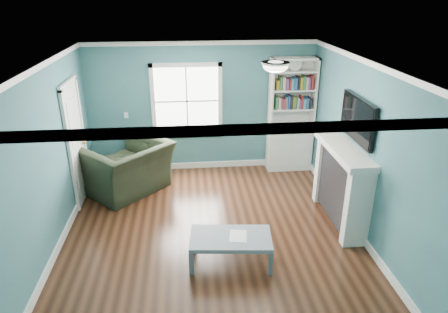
{
  "coord_description": "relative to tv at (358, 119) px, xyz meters",
  "views": [
    {
      "loc": [
        -0.32,
        -5.22,
        3.52
      ],
      "look_at": [
        0.23,
        0.4,
        1.12
      ],
      "focal_mm": 32.0,
      "sensor_mm": 36.0,
      "label": 1
    }
  ],
  "objects": [
    {
      "name": "tv",
      "position": [
        0.0,
        0.0,
        0.0
      ],
      "size": [
        0.06,
        1.1,
        0.65
      ],
      "primitive_type": "cube",
      "color": "black",
      "rests_on": "fireplace"
    },
    {
      "name": "light_switch",
      "position": [
        -3.7,
        2.28,
        -0.52
      ],
      "size": [
        0.08,
        0.01,
        0.12
      ],
      "primitive_type": "cube",
      "color": "white",
      "rests_on": "room_walls"
    },
    {
      "name": "bookshelf",
      "position": [
        -0.43,
        2.1,
        -0.8
      ],
      "size": [
        0.9,
        0.35,
        2.31
      ],
      "color": "silver",
      "rests_on": "ground"
    },
    {
      "name": "coffee_table",
      "position": [
        -1.98,
        -0.89,
        -1.38
      ],
      "size": [
        1.16,
        0.71,
        0.4
      ],
      "rotation": [
        0.0,
        0.0,
        -0.1
      ],
      "color": "#505760",
      "rests_on": "ground"
    },
    {
      "name": "fireplace",
      "position": [
        -0.12,
        0.0,
        -1.09
      ],
      "size": [
        0.44,
        1.58,
        1.3
      ],
      "color": "black",
      "rests_on": "ground"
    },
    {
      "name": "trim",
      "position": [
        -2.2,
        -0.2,
        -0.49
      ],
      "size": [
        4.5,
        5.0,
        2.6
      ],
      "color": "white",
      "rests_on": "ground"
    },
    {
      "name": "room_walls",
      "position": [
        -2.2,
        -0.2,
        -0.14
      ],
      "size": [
        5.0,
        5.0,
        5.0
      ],
      "color": "#335E6B",
      "rests_on": "ground"
    },
    {
      "name": "recliner",
      "position": [
        -3.65,
        1.4,
        -1.1
      ],
      "size": [
        1.66,
        1.66,
        1.24
      ],
      "primitive_type": "imported",
      "rotation": [
        0.0,
        0.0,
        -2.35
      ],
      "color": "black",
      "rests_on": "ground"
    },
    {
      "name": "window",
      "position": [
        -2.5,
        2.29,
        -0.27
      ],
      "size": [
        1.4,
        0.06,
        1.5
      ],
      "color": "white",
      "rests_on": "room_walls"
    },
    {
      "name": "floor",
      "position": [
        -2.2,
        -0.2,
        -1.72
      ],
      "size": [
        5.0,
        5.0,
        0.0
      ],
      "primitive_type": "plane",
      "color": "black",
      "rests_on": "ground"
    },
    {
      "name": "paper_sheet",
      "position": [
        -1.88,
        -0.89,
        -1.32
      ],
      "size": [
        0.27,
        0.33,
        0.0
      ],
      "primitive_type": "cube",
      "rotation": [
        0.0,
        0.0,
        -0.15
      ],
      "color": "white",
      "rests_on": "coffee_table"
    },
    {
      "name": "ceiling_fixture",
      "position": [
        -1.3,
        -0.1,
        0.82
      ],
      "size": [
        0.38,
        0.38,
        0.15
      ],
      "color": "white",
      "rests_on": "room_walls"
    },
    {
      "name": "door",
      "position": [
        -4.42,
        1.2,
        -0.65
      ],
      "size": [
        0.12,
        0.98,
        2.17
      ],
      "color": "silver",
      "rests_on": "ground"
    }
  ]
}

